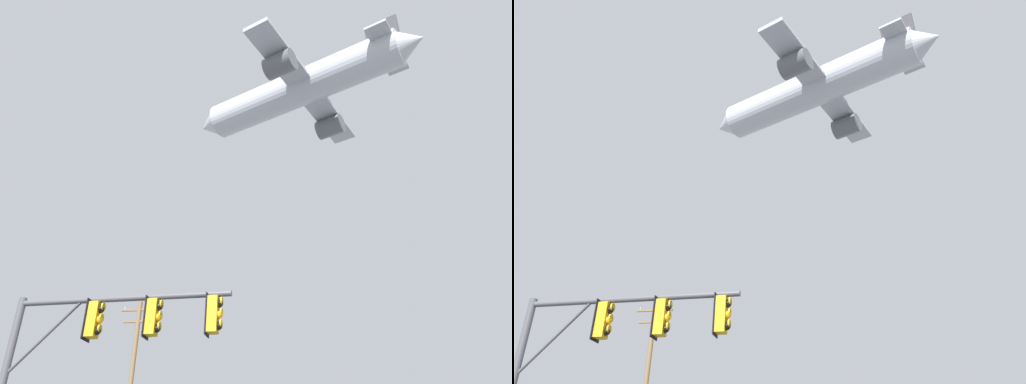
# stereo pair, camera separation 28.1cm
# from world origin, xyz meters

# --- Properties ---
(signal_pole_near) EXTENTS (5.79, 0.64, 5.64)m
(signal_pole_near) POSITION_xyz_m (-4.17, 7.99, 4.37)
(signal_pole_near) COLOR #4C4C51
(signal_pole_near) RESTS_ON ground
(airplane) EXTENTS (25.94, 20.03, 7.49)m
(airplane) POSITION_xyz_m (2.11, 36.86, 38.66)
(airplane) COLOR #B7BCC6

